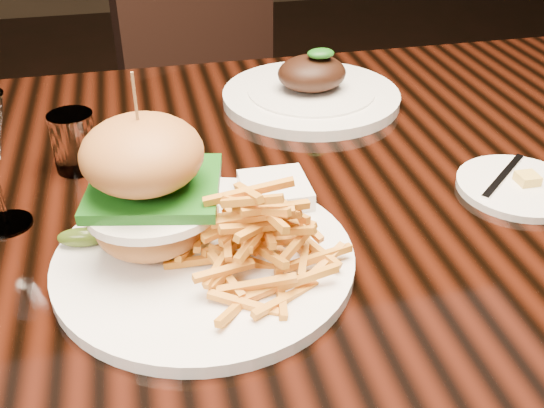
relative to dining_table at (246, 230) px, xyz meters
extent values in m
cube|color=black|center=(0.00, 0.00, 0.06)|extent=(1.60, 0.90, 0.04)
cube|color=black|center=(0.74, 0.39, -0.32)|extent=(0.06, 0.06, 0.71)
cylinder|color=white|center=(-0.07, -0.16, 0.08)|extent=(0.33, 0.33, 0.01)
ellipsoid|color=#A96036|center=(-0.13, -0.13, 0.12)|extent=(0.12, 0.12, 0.05)
ellipsoid|color=white|center=(-0.12, -0.16, 0.15)|extent=(0.14, 0.11, 0.01)
ellipsoid|color=orange|center=(-0.10, -0.18, 0.16)|extent=(0.03, 0.03, 0.01)
cube|color=#1D6619|center=(-0.13, -0.13, 0.16)|extent=(0.16, 0.15, 0.01)
ellipsoid|color=#98582A|center=(-0.13, -0.13, 0.20)|extent=(0.13, 0.13, 0.08)
cylinder|color=#9A7347|center=(-0.13, -0.13, 0.24)|extent=(0.00, 0.00, 0.10)
ellipsoid|color=#294312|center=(-0.20, -0.12, 0.10)|extent=(0.05, 0.03, 0.02)
ellipsoid|color=#294312|center=(-0.18, -0.09, 0.10)|extent=(0.06, 0.05, 0.02)
cylinder|color=white|center=(0.34, -0.10, 0.08)|extent=(0.16, 0.16, 0.01)
cube|color=#EABF4C|center=(0.35, -0.10, 0.09)|extent=(0.03, 0.03, 0.01)
cube|color=silver|center=(0.33, -0.08, 0.09)|extent=(0.11, 0.10, 0.00)
cube|color=white|center=(0.03, -0.07, 0.10)|extent=(0.09, 0.09, 0.04)
cylinder|color=white|center=(-0.29, -0.04, 0.08)|extent=(0.06, 0.06, 0.00)
cylinder|color=white|center=(-0.21, 0.09, 0.12)|extent=(0.06, 0.06, 0.08)
cylinder|color=white|center=(0.16, 0.23, 0.09)|extent=(0.29, 0.29, 0.02)
cylinder|color=white|center=(0.16, 0.23, 0.09)|extent=(0.21, 0.21, 0.02)
ellipsoid|color=black|center=(0.16, 0.23, 0.13)|extent=(0.11, 0.09, 0.06)
ellipsoid|color=#1D6619|center=(0.17, 0.22, 0.16)|extent=(0.04, 0.03, 0.02)
cube|color=black|center=(0.13, 0.80, -0.22)|extent=(0.60, 0.60, 0.06)
cube|color=black|center=(0.05, 1.00, 0.03)|extent=(0.45, 0.22, 0.50)
cylinder|color=black|center=(0.03, 0.55, -0.45)|extent=(0.04, 0.04, 0.45)
cylinder|color=black|center=(0.38, 0.69, -0.45)|extent=(0.04, 0.04, 0.45)
cylinder|color=black|center=(-0.11, 0.91, -0.45)|extent=(0.04, 0.04, 0.45)
cylinder|color=black|center=(0.24, 1.05, -0.45)|extent=(0.04, 0.04, 0.45)
camera|label=1|loc=(-0.12, -0.71, 0.51)|focal=42.00mm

